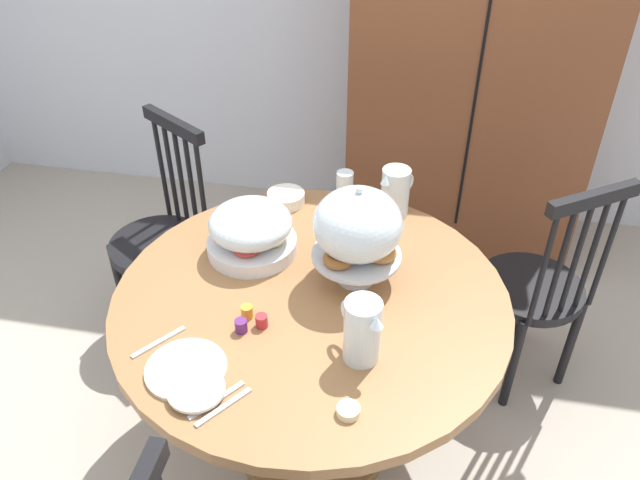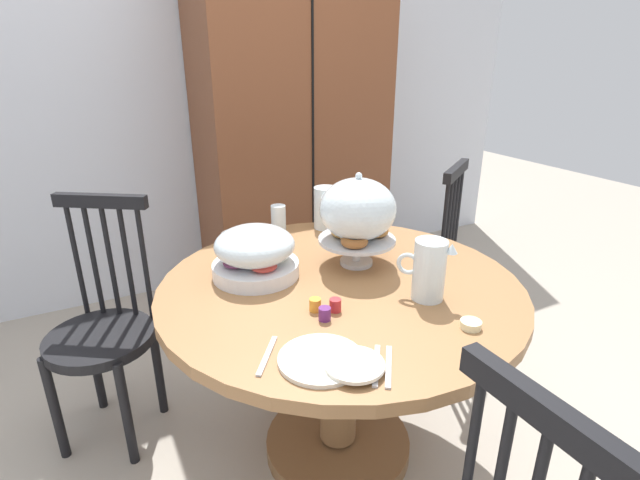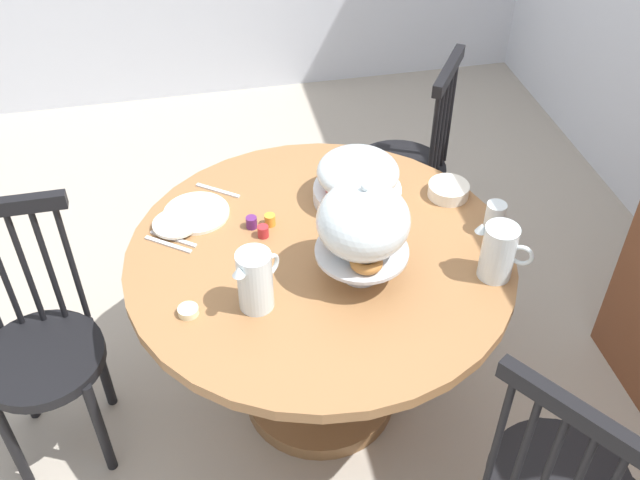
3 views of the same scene
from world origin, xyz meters
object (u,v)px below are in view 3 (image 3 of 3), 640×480
at_px(china_plate_large, 196,213).
at_px(butter_dish, 188,311).
at_px(windsor_chair_facing_door, 42,353).
at_px(fruit_platter_covered, 358,179).
at_px(orange_juice_pitcher, 498,254).
at_px(windsor_chair_by_cabinet, 405,170).
at_px(pastry_stand_with_dome, 363,224).
at_px(drinking_glass, 495,218).
at_px(cereal_bowl, 448,190).
at_px(china_plate_small, 176,224).
at_px(dining_table, 320,298).
at_px(milk_pitcher, 255,283).

height_order(china_plate_large, butter_dish, butter_dish).
xyz_separation_m(windsor_chair_facing_door, butter_dish, (0.20, 0.49, 0.30)).
height_order(fruit_platter_covered, orange_juice_pitcher, orange_juice_pitcher).
height_order(windsor_chair_by_cabinet, windsor_chair_facing_door, same).
xyz_separation_m(pastry_stand_with_dome, drinking_glass, (-0.11, 0.47, -0.14)).
bearing_deg(cereal_bowl, fruit_platter_covered, -97.65).
distance_m(windsor_chair_by_cabinet, butter_dish, 1.36).
relative_size(pastry_stand_with_dome, fruit_platter_covered, 1.15).
height_order(pastry_stand_with_dome, china_plate_small, pastry_stand_with_dome).
bearing_deg(windsor_chair_by_cabinet, china_plate_small, -60.90).
bearing_deg(butter_dish, dining_table, 113.18).
bearing_deg(pastry_stand_with_dome, windsor_chair_facing_door, -98.09).
bearing_deg(dining_table, china_plate_large, -126.23).
xyz_separation_m(windsor_chair_facing_door, cereal_bowl, (-0.18, 1.40, 0.31)).
relative_size(fruit_platter_covered, china_plate_small, 2.00).
bearing_deg(windsor_chair_by_cabinet, cereal_bowl, -3.59).
distance_m(dining_table, china_plate_large, 0.50).
relative_size(fruit_platter_covered, milk_pitcher, 1.54).
bearing_deg(windsor_chair_by_cabinet, drinking_glass, 3.24).
bearing_deg(china_plate_large, butter_dish, -7.39).
xyz_separation_m(windsor_chair_facing_door, china_plate_small, (-0.19, 0.48, 0.30)).
bearing_deg(drinking_glass, china_plate_small, -102.74).
bearing_deg(butter_dish, pastry_stand_with_dome, 96.23).
bearing_deg(dining_table, butter_dish, -66.82).
bearing_deg(china_plate_large, windsor_chair_by_cabinet, 118.29).
bearing_deg(fruit_platter_covered, drinking_glass, 57.16).
distance_m(dining_table, fruit_platter_covered, 0.42).
relative_size(windsor_chair_by_cabinet, windsor_chair_facing_door, 1.00).
bearing_deg(china_plate_large, fruit_platter_covered, 86.73).
bearing_deg(butter_dish, windsor_chair_facing_door, -112.34).
bearing_deg(fruit_platter_covered, pastry_stand_with_dome, -12.31).
distance_m(orange_juice_pitcher, cereal_bowl, 0.41).
height_order(drinking_glass, butter_dish, drinking_glass).
relative_size(windsor_chair_by_cabinet, orange_juice_pitcher, 5.30).
height_order(orange_juice_pitcher, butter_dish, orange_juice_pitcher).
distance_m(windsor_chair_facing_door, fruit_platter_covered, 1.17).
distance_m(windsor_chair_by_cabinet, fruit_platter_covered, 0.72).
distance_m(windsor_chair_facing_door, cereal_bowl, 1.45).
xyz_separation_m(fruit_platter_covered, milk_pitcher, (0.42, -0.40, 0.00)).
bearing_deg(orange_juice_pitcher, butter_dish, -91.70).
relative_size(pastry_stand_with_dome, china_plate_large, 1.56).
height_order(pastry_stand_with_dome, orange_juice_pitcher, pastry_stand_with_dome).
bearing_deg(china_plate_large, dining_table, 53.77).
height_order(cereal_bowl, drinking_glass, drinking_glass).
relative_size(fruit_platter_covered, butter_dish, 5.00).
height_order(windsor_chair_facing_door, butter_dish, windsor_chair_facing_door).
distance_m(milk_pitcher, china_plate_large, 0.48).
xyz_separation_m(dining_table, china_plate_small, (-0.21, -0.44, 0.22)).
relative_size(dining_table, china_plate_small, 8.18).
xyz_separation_m(fruit_platter_covered, butter_dish, (0.42, -0.60, -0.07)).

